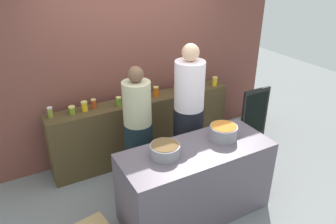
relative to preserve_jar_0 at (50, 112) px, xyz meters
name	(u,v)px	position (x,y,z in m)	size (l,w,h in m)	color
ground	(181,197)	(1.24, -1.14, -1.00)	(12.00, 12.00, 0.00)	gray
storefront_wall	(131,54)	(1.24, 0.31, 0.50)	(4.80, 0.12, 3.00)	brown
display_shelf	(144,128)	(1.24, -0.04, -0.53)	(2.70, 0.36, 0.93)	#493A21
prep_table	(195,182)	(1.24, -1.44, -0.56)	(1.70, 0.70, 0.89)	#5C515D
preserve_jar_0	(50,112)	(0.00, 0.00, 0.00)	(0.07, 0.07, 0.14)	olive
preserve_jar_1	(72,110)	(0.26, -0.03, -0.02)	(0.08, 0.08, 0.10)	olive
preserve_jar_2	(85,106)	(0.43, -0.03, 0.00)	(0.08, 0.08, 0.13)	gold
preserve_jar_3	(94,104)	(0.56, 0.00, 0.00)	(0.07, 0.07, 0.13)	#A93C18
preserve_jar_4	(119,101)	(0.87, -0.09, -0.01)	(0.08, 0.08, 0.13)	#5D9127
preserve_jar_5	(125,98)	(1.00, -0.03, 0.00)	(0.09, 0.09, 0.14)	#B93A19
preserve_jar_6	(156,92)	(1.46, -0.05, 0.01)	(0.08, 0.08, 0.15)	#D95C0F
preserve_jar_7	(176,87)	(1.82, 0.00, -0.01)	(0.09, 0.09, 0.12)	gold
preserve_jar_8	(192,87)	(2.03, -0.11, -0.01)	(0.07, 0.07, 0.12)	olive
preserve_jar_9	(215,81)	(2.45, -0.10, 0.00)	(0.08, 0.08, 0.14)	gold
cooking_pot_left	(165,150)	(0.88, -1.39, -0.05)	(0.31, 0.31, 0.13)	gray
cooking_pot_center	(223,132)	(1.63, -1.40, -0.03)	(0.31, 0.31, 0.16)	gray
cook_with_tongs	(138,134)	(0.92, -0.61, -0.26)	(0.36, 0.36, 1.63)	black
cook_in_cap	(188,120)	(1.57, -0.75, -0.16)	(0.39, 0.39, 1.84)	black
chalkboard_sign	(254,116)	(2.95, -0.53, -0.53)	(0.51, 0.05, 0.92)	black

